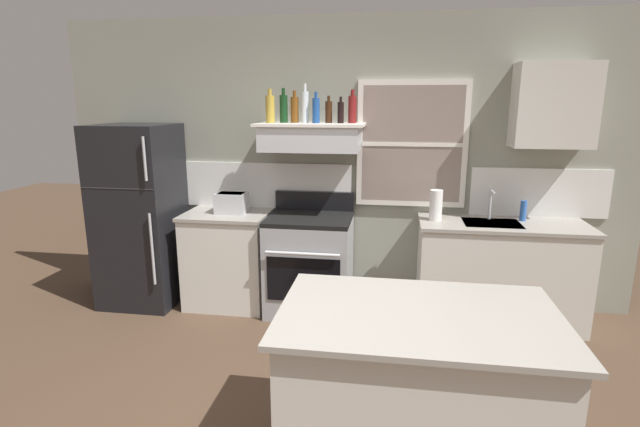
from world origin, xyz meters
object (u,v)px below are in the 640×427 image
refrigerator (140,216)px  paper_towel_roll (436,205)px  bottle_blue_liqueur (316,110)px  bottle_red_label_wine (352,109)px  bottle_amber_wine (295,109)px  bottle_brown_stout (329,112)px  kitchen_island (415,393)px  bottle_clear_tall (305,106)px  toaster (231,203)px  bottle_champagne_gold_foil (270,109)px  stove_range (310,263)px  bottle_dark_green_wine (284,108)px  bottle_balsamic_dark (341,112)px  dish_soap_bottle (523,211)px

refrigerator → paper_towel_roll: 2.78m
bottle_blue_liqueur → bottle_red_label_wine: size_ratio=0.93×
paper_towel_roll → bottle_amber_wine: bearing=175.5°
bottle_brown_stout → kitchen_island: bottle_brown_stout is taller
bottle_clear_tall → toaster: bearing=-172.5°
toaster → bottle_blue_liqueur: (0.80, 0.06, 0.85)m
refrigerator → toaster: bearing=3.7°
bottle_champagne_gold_foil → stove_range: bearing=-9.4°
bottle_blue_liqueur → kitchen_island: bearing=-67.1°
bottle_dark_green_wine → paper_towel_roll: (1.38, -0.09, -0.83)m
bottle_dark_green_wine → kitchen_island: 2.74m
stove_range → bottle_brown_stout: 1.40m
bottle_brown_stout → bottle_red_label_wine: size_ratio=0.82×
bottle_blue_liqueur → paper_towel_roll: size_ratio=1.00×
bottle_clear_tall → paper_towel_roll: bearing=-4.3°
bottle_amber_wine → kitchen_island: bearing=-62.9°
bottle_red_label_wine → bottle_amber_wine: bearing=-178.7°
bottle_balsamic_dark → refrigerator: bearing=-176.0°
bottle_dark_green_wine → refrigerator: bearing=-173.8°
bottle_brown_stout → paper_towel_roll: 1.26m
bottle_amber_wine → stove_range: bearing=-41.5°
dish_soap_bottle → kitchen_island: bearing=-115.7°
bottle_red_label_wine → kitchen_island: bottle_red_label_wine is taller
refrigerator → bottle_blue_liqueur: (1.70, 0.11, 1.00)m
bottle_red_label_wine → dish_soap_bottle: size_ratio=1.61×
stove_range → bottle_balsamic_dark: bottle_balsamic_dark is taller
bottle_balsamic_dark → bottle_clear_tall: bearing=177.4°
kitchen_island → bottle_clear_tall: bearing=115.0°
bottle_dark_green_wine → bottle_blue_liqueur: size_ratio=1.12×
refrigerator → bottle_champagne_gold_foil: size_ratio=5.82×
bottle_champagne_gold_foil → bottle_red_label_wine: bearing=7.1°
kitchen_island → stove_range: bearing=115.0°
bottle_amber_wine → bottle_clear_tall: 0.10m
paper_towel_roll → dish_soap_bottle: paper_towel_roll is taller
bottle_red_label_wine → kitchen_island: bearing=-75.6°
bottle_champagne_gold_foil → kitchen_island: bearing=-57.6°
bottle_champagne_gold_foil → bottle_clear_tall: 0.31m
bottle_champagne_gold_foil → bottle_clear_tall: (0.30, 0.07, 0.02)m
bottle_blue_liqueur → bottle_brown_stout: size_ratio=1.15×
bottle_brown_stout → toaster: bearing=-173.2°
toaster → stove_range: bearing=-2.7°
bottle_dark_green_wine → stove_range: bearing=-26.9°
bottle_champagne_gold_foil → bottle_red_label_wine: 0.73m
bottle_dark_green_wine → paper_towel_roll: 1.61m
refrigerator → bottle_balsamic_dark: (1.91, 0.13, 0.98)m
bottle_balsamic_dark → paper_towel_roll: bottle_balsamic_dark is taller
bottle_blue_liqueur → bottle_brown_stout: (0.11, 0.05, -0.01)m
stove_range → bottle_dark_green_wine: bottle_dark_green_wine is taller
bottle_brown_stout → bottle_amber_wine: bearing=-178.9°
paper_towel_roll → bottle_champagne_gold_foil: bearing=179.1°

